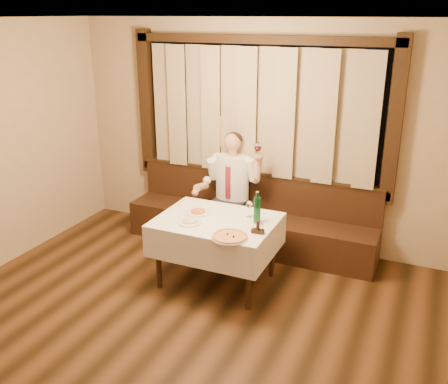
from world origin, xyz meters
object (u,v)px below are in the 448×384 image
at_px(green_bottle, 257,209).
at_px(cruet_caddy, 258,229).
at_px(banquette, 250,223).
at_px(pizza, 230,237).
at_px(pasta_cream, 190,220).
at_px(seated_man, 230,183).
at_px(dining_table, 217,228).
at_px(pasta_red, 198,210).

distance_m(green_bottle, cruet_caddy, 0.30).
xyz_separation_m(banquette, cruet_caddy, (0.53, -1.18, 0.49)).
height_order(pizza, cruet_caddy, cruet_caddy).
height_order(pasta_cream, seated_man, seated_man).
height_order(dining_table, cruet_caddy, cruet_caddy).
distance_m(banquette, green_bottle, 1.17).
xyz_separation_m(banquette, pasta_red, (-0.26, -0.96, 0.48)).
xyz_separation_m(pizza, pasta_red, (-0.58, 0.45, 0.02)).
distance_m(banquette, pizza, 1.51).
height_order(pasta_red, pasta_cream, same).
bearing_deg(green_bottle, pasta_red, -176.49).
xyz_separation_m(dining_table, green_bottle, (0.42, 0.11, 0.25)).
bearing_deg(seated_man, banquette, 20.82).
distance_m(pizza, pasta_red, 0.73).
bearing_deg(banquette, pizza, -77.15).
xyz_separation_m(green_bottle, cruet_caddy, (0.11, -0.27, -0.10)).
bearing_deg(seated_man, pasta_cream, -88.95).
distance_m(dining_table, pasta_cream, 0.33).
relative_size(pizza, pasta_cream, 1.38).
relative_size(pasta_cream, green_bottle, 0.78).
bearing_deg(pasta_red, banquette, 75.02).
xyz_separation_m(pasta_red, pasta_cream, (0.04, -0.27, 0.00)).
distance_m(pasta_red, green_bottle, 0.69).
bearing_deg(pasta_cream, green_bottle, 26.20).
relative_size(banquette, dining_table, 2.52).
height_order(pizza, pasta_cream, pasta_cream).
distance_m(pasta_cream, cruet_caddy, 0.75).
bearing_deg(cruet_caddy, dining_table, 160.09).
relative_size(pasta_red, cruet_caddy, 1.96).
bearing_deg(pizza, dining_table, 130.11).
distance_m(banquette, dining_table, 1.08).
bearing_deg(dining_table, banquette, 90.00).
height_order(pasta_red, green_bottle, green_bottle).
xyz_separation_m(dining_table, cruet_caddy, (0.53, -0.16, 0.15)).
bearing_deg(cruet_caddy, pasta_cream, -179.73).
height_order(dining_table, seated_man, seated_man).
bearing_deg(green_bottle, dining_table, -165.46).
xyz_separation_m(banquette, dining_table, (0.00, -1.02, 0.34)).
height_order(pasta_red, cruet_caddy, cruet_caddy).
relative_size(banquette, green_bottle, 9.37).
bearing_deg(pasta_red, pizza, -37.87).
distance_m(pasta_red, pasta_cream, 0.28).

